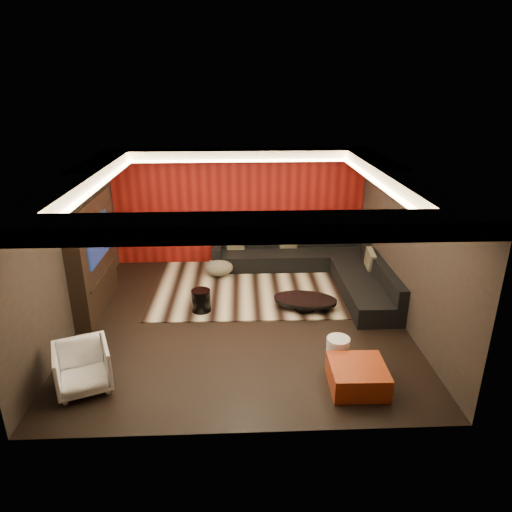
{
  "coord_description": "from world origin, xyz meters",
  "views": [
    {
      "loc": [
        -0.06,
        -7.66,
        4.27
      ],
      "look_at": [
        0.3,
        0.6,
        1.05
      ],
      "focal_mm": 32.0,
      "sensor_mm": 36.0,
      "label": 1
    }
  ],
  "objects_px": {
    "drum_stool": "(201,301)",
    "orange_ottoman": "(357,376)",
    "armchair": "(83,367)",
    "coffee_table": "(305,303)",
    "white_side_table": "(338,351)",
    "sectional_sofa": "(316,267)"
  },
  "relations": [
    {
      "from": "coffee_table",
      "to": "orange_ottoman",
      "type": "bearing_deg",
      "value": -80.39
    },
    {
      "from": "white_side_table",
      "to": "orange_ottoman",
      "type": "height_order",
      "value": "white_side_table"
    },
    {
      "from": "drum_stool",
      "to": "sectional_sofa",
      "type": "bearing_deg",
      "value": 31.32
    },
    {
      "from": "orange_ottoman",
      "to": "white_side_table",
      "type": "bearing_deg",
      "value": 105.86
    },
    {
      "from": "white_side_table",
      "to": "armchair",
      "type": "xyz_separation_m",
      "value": [
        -3.85,
        -0.45,
        0.12
      ]
    },
    {
      "from": "coffee_table",
      "to": "drum_stool",
      "type": "relative_size",
      "value": 2.85
    },
    {
      "from": "drum_stool",
      "to": "orange_ottoman",
      "type": "xyz_separation_m",
      "value": [
        2.46,
        -2.45,
        -0.06
      ]
    },
    {
      "from": "armchair",
      "to": "white_side_table",
      "type": "bearing_deg",
      "value": -14.58
    },
    {
      "from": "orange_ottoman",
      "to": "armchair",
      "type": "bearing_deg",
      "value": 177.87
    },
    {
      "from": "white_side_table",
      "to": "coffee_table",
      "type": "bearing_deg",
      "value": 97.55
    },
    {
      "from": "white_side_table",
      "to": "drum_stool",
      "type": "bearing_deg",
      "value": 141.1
    },
    {
      "from": "coffee_table",
      "to": "drum_stool",
      "type": "height_order",
      "value": "drum_stool"
    },
    {
      "from": "drum_stool",
      "to": "white_side_table",
      "type": "bearing_deg",
      "value": -38.9
    },
    {
      "from": "white_side_table",
      "to": "armchair",
      "type": "relative_size",
      "value": 0.6
    },
    {
      "from": "orange_ottoman",
      "to": "armchair",
      "type": "relative_size",
      "value": 1.06
    },
    {
      "from": "orange_ottoman",
      "to": "armchair",
      "type": "distance_m",
      "value": 4.03
    },
    {
      "from": "white_side_table",
      "to": "sectional_sofa",
      "type": "relative_size",
      "value": 0.13
    },
    {
      "from": "drum_stool",
      "to": "armchair",
      "type": "relative_size",
      "value": 0.57
    },
    {
      "from": "drum_stool",
      "to": "orange_ottoman",
      "type": "distance_m",
      "value": 3.47
    },
    {
      "from": "sectional_sofa",
      "to": "drum_stool",
      "type": "bearing_deg",
      "value": -148.68
    },
    {
      "from": "coffee_table",
      "to": "armchair",
      "type": "height_order",
      "value": "armchair"
    },
    {
      "from": "coffee_table",
      "to": "drum_stool",
      "type": "distance_m",
      "value": 2.05
    }
  ]
}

